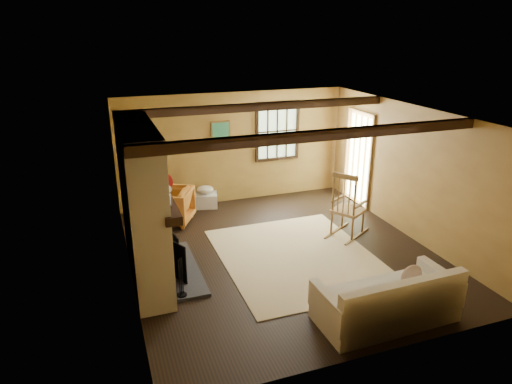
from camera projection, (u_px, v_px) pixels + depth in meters
name	position (u px, v px, depth m)	size (l,w,h in m)	color
ground	(282.00, 253.00, 7.86)	(5.50, 5.50, 0.00)	black
room_envelope	(290.00, 157.00, 7.60)	(5.02, 5.52, 2.44)	#A5803A
fireplace	(145.00, 210.00, 6.78)	(1.02, 2.30, 2.40)	#AB5B42
rug	(297.00, 256.00, 7.74)	(2.50, 3.00, 0.01)	beige
rocking_chair	(347.00, 209.00, 8.36)	(1.02, 0.88, 1.25)	tan
sofa	(388.00, 303.00, 5.97)	(1.89, 0.87, 0.76)	beige
firewood_pile	(148.00, 208.00, 9.51)	(0.61, 0.11, 0.22)	brown
laundry_basket	(205.00, 200.00, 9.84)	(0.50, 0.38, 0.30)	white
basket_pillow	(205.00, 190.00, 9.76)	(0.36, 0.29, 0.18)	beige
armchair	(171.00, 206.00, 8.98)	(0.76, 0.78, 0.71)	#BF6026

